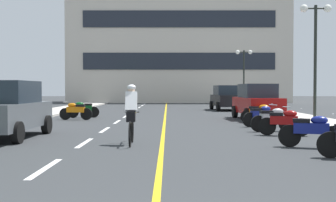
{
  "coord_description": "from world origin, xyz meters",
  "views": [
    {
      "loc": [
        0.42,
        -2.45,
        1.56
      ],
      "look_at": [
        0.46,
        17.34,
        1.01
      ],
      "focal_mm": 46.24,
      "sensor_mm": 36.0,
      "label": 1
    }
  ],
  "objects_px": {
    "motorcycle_4": "(283,122)",
    "motorcycle_6": "(260,115)",
    "motorcycle_7": "(259,113)",
    "motorcycle_3": "(311,130)",
    "motorcycle_5": "(272,119)",
    "motorcycle_8": "(75,111)",
    "parked_car_mid": "(256,102)",
    "parked_car_near": "(6,109)",
    "motorcycle_9": "(82,109)",
    "cyclist_rider": "(130,113)",
    "street_lamp_far": "(243,65)",
    "parked_car_far": "(225,98)",
    "street_lamp_mid": "(314,36)"
  },
  "relations": [
    {
      "from": "motorcycle_4",
      "to": "motorcycle_7",
      "type": "relative_size",
      "value": 0.99
    },
    {
      "from": "parked_car_far",
      "to": "motorcycle_6",
      "type": "xyz_separation_m",
      "value": [
        -0.39,
        -13.74,
        -0.44
      ]
    },
    {
      "from": "parked_car_mid",
      "to": "motorcycle_5",
      "type": "relative_size",
      "value": 2.55
    },
    {
      "from": "parked_car_near",
      "to": "motorcycle_7",
      "type": "bearing_deg",
      "value": 32.66
    },
    {
      "from": "motorcycle_7",
      "to": "parked_car_near",
      "type": "bearing_deg",
      "value": -147.34
    },
    {
      "from": "motorcycle_9",
      "to": "motorcycle_7",
      "type": "bearing_deg",
      "value": -23.41
    },
    {
      "from": "motorcycle_6",
      "to": "motorcycle_5",
      "type": "bearing_deg",
      "value": -90.85
    },
    {
      "from": "street_lamp_far",
      "to": "motorcycle_7",
      "type": "xyz_separation_m",
      "value": [
        -2.47,
        -18.23,
        -3.22
      ]
    },
    {
      "from": "motorcycle_3",
      "to": "motorcycle_5",
      "type": "relative_size",
      "value": 0.98
    },
    {
      "from": "parked_car_mid",
      "to": "parked_car_far",
      "type": "distance_m",
      "value": 9.51
    },
    {
      "from": "motorcycle_4",
      "to": "motorcycle_7",
      "type": "xyz_separation_m",
      "value": [
        0.29,
        5.25,
        0.0
      ]
    },
    {
      "from": "parked_car_far",
      "to": "motorcycle_7",
      "type": "bearing_deg",
      "value": -90.45
    },
    {
      "from": "parked_car_near",
      "to": "motorcycle_4",
      "type": "relative_size",
      "value": 2.54
    },
    {
      "from": "street_lamp_far",
      "to": "parked_car_far",
      "type": "height_order",
      "value": "street_lamp_far"
    },
    {
      "from": "motorcycle_7",
      "to": "motorcycle_9",
      "type": "distance_m",
      "value": 9.57
    },
    {
      "from": "street_lamp_mid",
      "to": "motorcycle_6",
      "type": "height_order",
      "value": "street_lamp_mid"
    },
    {
      "from": "motorcycle_3",
      "to": "motorcycle_4",
      "type": "bearing_deg",
      "value": 88.6
    },
    {
      "from": "parked_car_mid",
      "to": "motorcycle_4",
      "type": "relative_size",
      "value": 2.58
    },
    {
      "from": "motorcycle_7",
      "to": "parked_car_mid",
      "type": "bearing_deg",
      "value": 81.02
    },
    {
      "from": "parked_car_near",
      "to": "cyclist_rider",
      "type": "relative_size",
      "value": 2.39
    },
    {
      "from": "motorcycle_3",
      "to": "motorcycle_6",
      "type": "xyz_separation_m",
      "value": [
        0.07,
        6.45,
        0.0
      ]
    },
    {
      "from": "motorcycle_8",
      "to": "motorcycle_9",
      "type": "bearing_deg",
      "value": 87.83
    },
    {
      "from": "motorcycle_7",
      "to": "cyclist_rider",
      "type": "bearing_deg",
      "value": -124.79
    },
    {
      "from": "motorcycle_7",
      "to": "cyclist_rider",
      "type": "height_order",
      "value": "cyclist_rider"
    },
    {
      "from": "motorcycle_7",
      "to": "motorcycle_8",
      "type": "height_order",
      "value": "same"
    },
    {
      "from": "motorcycle_5",
      "to": "motorcycle_8",
      "type": "distance_m",
      "value": 10.41
    },
    {
      "from": "motorcycle_3",
      "to": "cyclist_rider",
      "type": "xyz_separation_m",
      "value": [
        -4.85,
        0.71,
        0.41
      ]
    },
    {
      "from": "street_lamp_mid",
      "to": "motorcycle_6",
      "type": "distance_m",
      "value": 5.19
    },
    {
      "from": "motorcycle_7",
      "to": "motorcycle_9",
      "type": "relative_size",
      "value": 1.0
    },
    {
      "from": "motorcycle_4",
      "to": "motorcycle_6",
      "type": "bearing_deg",
      "value": 90.1
    },
    {
      "from": "street_lamp_mid",
      "to": "motorcycle_5",
      "type": "xyz_separation_m",
      "value": [
        -3.03,
        -4.38,
        -3.55
      ]
    },
    {
      "from": "parked_car_near",
      "to": "motorcycle_7",
      "type": "height_order",
      "value": "parked_car_near"
    },
    {
      "from": "motorcycle_7",
      "to": "motorcycle_8",
      "type": "xyz_separation_m",
      "value": [
        -8.85,
        2.17,
        0.0
      ]
    },
    {
      "from": "motorcycle_6",
      "to": "motorcycle_9",
      "type": "distance_m",
      "value": 10.15
    },
    {
      "from": "parked_car_near",
      "to": "parked_car_far",
      "type": "relative_size",
      "value": 0.98
    },
    {
      "from": "parked_car_near",
      "to": "street_lamp_far",
      "type": "bearing_deg",
      "value": 64.07
    },
    {
      "from": "street_lamp_far",
      "to": "motorcycle_5",
      "type": "height_order",
      "value": "street_lamp_far"
    },
    {
      "from": "parked_car_mid",
      "to": "motorcycle_7",
      "type": "bearing_deg",
      "value": -98.98
    },
    {
      "from": "motorcycle_9",
      "to": "cyclist_rider",
      "type": "height_order",
      "value": "cyclist_rider"
    },
    {
      "from": "parked_car_mid",
      "to": "motorcycle_8",
      "type": "xyz_separation_m",
      "value": [
        -9.24,
        -0.31,
        -0.44
      ]
    },
    {
      "from": "motorcycle_7",
      "to": "motorcycle_6",
      "type": "bearing_deg",
      "value": -99.55
    },
    {
      "from": "parked_car_near",
      "to": "cyclist_rider",
      "type": "height_order",
      "value": "parked_car_near"
    },
    {
      "from": "street_lamp_mid",
      "to": "parked_car_mid",
      "type": "xyz_separation_m",
      "value": [
        -2.31,
        1.92,
        -3.11
      ]
    },
    {
      "from": "street_lamp_mid",
      "to": "parked_car_far",
      "type": "relative_size",
      "value": 1.25
    },
    {
      "from": "motorcycle_5",
      "to": "street_lamp_far",
      "type": "bearing_deg",
      "value": 82.77
    },
    {
      "from": "motorcycle_5",
      "to": "motorcycle_8",
      "type": "bearing_deg",
      "value": 144.91
    },
    {
      "from": "street_lamp_mid",
      "to": "motorcycle_8",
      "type": "xyz_separation_m",
      "value": [
        -11.55,
        1.6,
        -3.55
      ]
    },
    {
      "from": "parked_car_near",
      "to": "motorcycle_9",
      "type": "relative_size",
      "value": 2.51
    },
    {
      "from": "motorcycle_7",
      "to": "cyclist_rider",
      "type": "xyz_separation_m",
      "value": [
        -5.21,
        -7.5,
        0.41
      ]
    },
    {
      "from": "street_lamp_mid",
      "to": "parked_car_near",
      "type": "bearing_deg",
      "value": -151.47
    }
  ]
}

